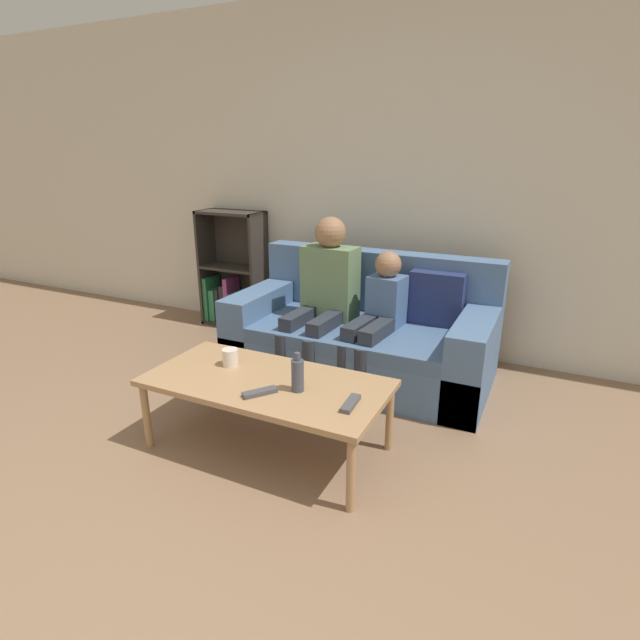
# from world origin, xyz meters

# --- Properties ---
(ground_plane) EXTENTS (22.00, 22.00, 0.00)m
(ground_plane) POSITION_xyz_m (0.00, 0.00, 0.00)
(ground_plane) COLOR #84664C
(wall_back) EXTENTS (12.00, 0.06, 2.60)m
(wall_back) POSITION_xyz_m (0.00, 2.96, 1.30)
(wall_back) COLOR beige
(wall_back) RESTS_ON ground_plane
(couch) EXTENTS (1.77, 0.89, 0.83)m
(couch) POSITION_xyz_m (0.14, 2.30, 0.27)
(couch) COLOR #4C6B93
(couch) RESTS_ON ground_plane
(bookshelf) EXTENTS (0.58, 0.28, 1.02)m
(bookshelf) POSITION_xyz_m (-1.32, 2.80, 0.41)
(bookshelf) COLOR #332D28
(bookshelf) RESTS_ON ground_plane
(coffee_table) EXTENTS (1.25, 0.61, 0.40)m
(coffee_table) POSITION_xyz_m (0.03, 1.18, 0.37)
(coffee_table) COLOR #A87F56
(coffee_table) RESTS_ON ground_plane
(person_adult) EXTENTS (0.39, 0.63, 1.09)m
(person_adult) POSITION_xyz_m (-0.13, 2.22, 0.62)
(person_adult) COLOR #282D38
(person_adult) RESTS_ON ground_plane
(person_child) EXTENTS (0.28, 0.64, 0.89)m
(person_child) POSITION_xyz_m (0.28, 2.17, 0.50)
(person_child) COLOR #282D38
(person_child) RESTS_ON ground_plane
(cup_near) EXTENTS (0.09, 0.09, 0.09)m
(cup_near) POSITION_xyz_m (-0.25, 1.26, 0.45)
(cup_near) COLOR silver
(cup_near) RESTS_ON coffee_table
(tv_remote_0) EXTENTS (0.14, 0.17, 0.02)m
(tv_remote_0) POSITION_xyz_m (0.08, 1.04, 0.41)
(tv_remote_0) COLOR #47474C
(tv_remote_0) RESTS_ON coffee_table
(tv_remote_1) EXTENTS (0.06, 0.17, 0.02)m
(tv_remote_1) POSITION_xyz_m (0.52, 1.12, 0.41)
(tv_remote_1) COLOR #47474C
(tv_remote_1) RESTS_ON coffee_table
(bottle) EXTENTS (0.06, 0.06, 0.20)m
(bottle) POSITION_xyz_m (0.23, 1.15, 0.48)
(bottle) COLOR #424756
(bottle) RESTS_ON coffee_table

